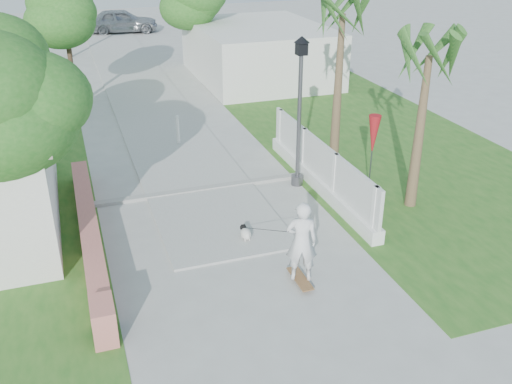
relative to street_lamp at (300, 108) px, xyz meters
name	(u,v)px	position (x,y,z in m)	size (l,w,h in m)	color
ground	(270,309)	(-2.90, -5.50, -2.43)	(90.00, 90.00, 0.00)	#B7B7B2
path_strip	(134,77)	(-2.90, 14.50, -2.40)	(3.20, 36.00, 0.06)	#B7B7B2
curb	(200,189)	(-2.90, 0.50, -2.38)	(6.50, 0.25, 0.10)	#999993
grass_right	(375,141)	(4.10, 2.50, -2.42)	(8.00, 20.00, 0.01)	#29611E
pink_wall	(91,240)	(-6.20, -1.95, -2.11)	(0.45, 8.20, 0.80)	tan
lattice_fence	(320,172)	(0.50, -0.50, -1.88)	(0.35, 7.00, 1.50)	white
building_right	(259,52)	(3.10, 12.50, -1.13)	(6.00, 8.00, 2.60)	silver
street_lamp	(300,108)	(0.00, 0.00, 0.00)	(0.44, 0.44, 4.44)	#59595E
bollard	(178,129)	(-2.70, 4.50, -1.84)	(0.14, 0.14, 1.09)	white
patio_umbrella	(373,136)	(1.90, -1.00, -0.74)	(0.36, 0.36, 2.30)	#59595E
tree_left_near	(10,112)	(-7.38, -2.52, 1.40)	(3.60, 3.60, 5.28)	#4C3826
tree_path_left	(64,14)	(-5.88, 10.48, 1.39)	(3.40, 3.40, 5.23)	#4C3826
tree_path_right	(193,3)	(0.32, 14.48, 1.07)	(3.00, 3.00, 4.79)	#4C3826
palm_far	(342,25)	(1.70, 1.00, 2.06)	(1.80, 1.80, 5.30)	brown
palm_near	(428,66)	(2.50, -2.30, 1.53)	(1.80, 1.80, 4.70)	brown
skateboarder	(280,235)	(-2.16, -4.16, -1.52)	(0.97, 2.82, 1.99)	brown
dog	(245,233)	(-2.51, -2.65, -2.22)	(0.26, 0.56, 0.38)	silver
parked_car	(122,21)	(-1.89, 27.29, -1.60)	(1.95, 4.86, 1.65)	#A2A3A9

